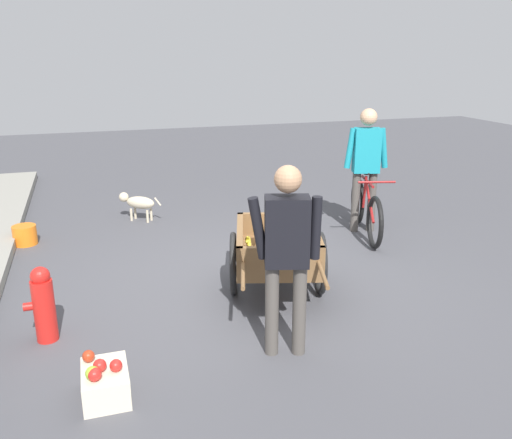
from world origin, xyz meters
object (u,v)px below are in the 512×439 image
at_px(cyclist_person, 366,159).
at_px(fire_hydrant, 43,304).
at_px(dog, 138,202).
at_px(apple_crate, 105,381).
at_px(bicycle, 366,209).
at_px(plastic_bucket, 25,235).
at_px(vendor_person, 287,246).
at_px(fruit_cart, 278,252).

distance_m(cyclist_person, fire_hydrant, 4.40).
distance_m(dog, apple_crate, 4.22).
height_order(bicycle, cyclist_person, cyclist_person).
xyz_separation_m(bicycle, fire_hydrant, (-1.63, 3.93, -0.02)).
distance_m(bicycle, cyclist_person, 0.66).
bearing_deg(dog, fire_hydrant, 160.89).
bearing_deg(apple_crate, plastic_bucket, 12.88).
distance_m(vendor_person, dog, 4.13).
bearing_deg(dog, plastic_bucket, 111.46).
relative_size(vendor_person, fire_hydrant, 2.34).
distance_m(vendor_person, plastic_bucket, 4.17).
distance_m(vendor_person, apple_crate, 1.65).
height_order(vendor_person, fire_hydrant, vendor_person).
xyz_separation_m(bicycle, plastic_bucket, (0.97, 4.31, -0.23)).
distance_m(fruit_cart, fire_hydrant, 2.21).
height_order(fruit_cart, cyclist_person, cyclist_person).
relative_size(bicycle, fire_hydrant, 2.41).
distance_m(vendor_person, fire_hydrant, 2.12).
relative_size(dog, apple_crate, 1.28).
xyz_separation_m(bicycle, cyclist_person, (0.15, -0.04, 0.64)).
relative_size(dog, fire_hydrant, 0.84).
xyz_separation_m(fruit_cart, bicycle, (1.35, -1.73, -0.09)).
distance_m(vendor_person, bicycle, 3.25).
bearing_deg(cyclist_person, plastic_bucket, 79.28).
bearing_deg(bicycle, cyclist_person, -15.67).
bearing_deg(vendor_person, dog, 10.77).
bearing_deg(plastic_bucket, vendor_person, -146.66).
bearing_deg(apple_crate, fire_hydrant, 24.00).
xyz_separation_m(dog, plastic_bucket, (-0.58, 1.49, -0.15)).
bearing_deg(bicycle, vendor_person, 139.89).
xyz_separation_m(bicycle, dog, (1.55, 2.82, -0.08)).
xyz_separation_m(cyclist_person, plastic_bucket, (0.82, 4.35, -0.87)).
xyz_separation_m(fruit_cart, cyclist_person, (1.50, -1.77, 0.55)).
relative_size(vendor_person, cyclist_person, 0.95).
height_order(fruit_cart, apple_crate, fruit_cart).
relative_size(cyclist_person, dog, 2.93).
height_order(bicycle, dog, bicycle).
bearing_deg(fire_hydrant, dog, -19.11).
bearing_deg(fire_hydrant, vendor_person, -113.60).
height_order(vendor_person, bicycle, vendor_person).
distance_m(bicycle, dog, 3.22).
distance_m(dog, plastic_bucket, 1.60).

